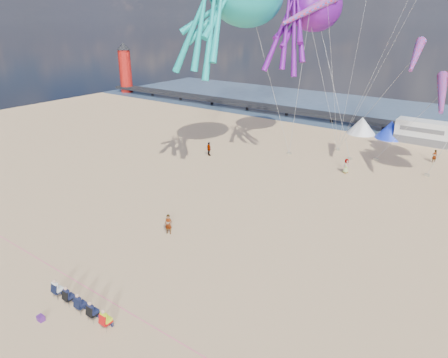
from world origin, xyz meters
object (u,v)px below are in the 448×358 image
standing_person (168,224)px  windsock_left (310,10)px  tent_blue (391,130)px  sandbag_e (338,149)px  sandbag_c (427,175)px  sandbag_d (376,159)px  cooler_purple (41,318)px  windsock_mid (442,93)px  sandbag_b (350,159)px  windsock_right (416,55)px  spectator_row (81,302)px  motorhome_0 (423,132)px  beachgoer_5 (434,156)px  lighthouse (125,71)px  sandbag_a (289,153)px  kite_octopus_purple (316,7)px  tent_white (362,125)px  beachgoer_3 (209,149)px  beachgoer_6 (346,166)px

standing_person → windsock_left: 26.45m
tent_blue → sandbag_e: size_ratio=8.00×
sandbag_c → sandbag_d: same height
cooler_purple → windsock_mid: (12.98, 32.38, 8.98)m
sandbag_b → windsock_right: (6.02, -3.94, 12.16)m
spectator_row → cooler_purple: size_ratio=15.25×
motorhome_0 → beachgoer_5: motorhome_0 is taller
windsock_right → sandbag_c: bearing=51.3°
sandbag_c → sandbag_d: bearing=161.5°
sandbag_e → lighthouse: bearing=166.0°
spectator_row → sandbag_e: size_ratio=12.20×
sandbag_a → sandbag_d: (9.15, 4.04, 0.00)m
spectator_row → cooler_purple: bearing=-124.8°
kite_octopus_purple → windsock_mid: kite_octopus_purple is taller
tent_white → spectator_row: size_ratio=0.66×
spectator_row → kite_octopus_purple: kite_octopus_purple is taller
tent_blue → cooler_purple: (-5.62, -48.25, -1.04)m
motorhome_0 → sandbag_c: (3.07, -12.40, -1.39)m
windsock_mid → beachgoer_3: bearing=179.1°
windsock_left → lighthouse: bearing=179.7°
spectator_row → beachgoer_5: (11.20, 39.15, 0.11)m
windsock_mid → kite_octopus_purple: bearing=150.8°
tent_blue → beachgoer_6: 16.54m
cooler_purple → sandbag_b: bearing=83.2°
spectator_row → windsock_right: size_ratio=1.28×
sandbag_a → sandbag_c: bearing=7.8°
tent_white → standing_person: bearing=-93.9°
standing_person → motorhome_0: bearing=54.5°
lighthouse → sandbag_c: 67.25m
beachgoer_5 → beachgoer_6: bearing=14.8°
sandbag_e → windsock_right: 16.16m
tent_white → sandbag_c: size_ratio=8.00×
motorhome_0 → tent_white: 8.01m
standing_person → sandbag_d: standing_person is taller
sandbag_d → windsock_left: size_ratio=0.07×
beachgoer_3 → beachgoer_6: beachgoer_3 is taller
cooler_purple → sandbag_c: bearing=70.5°
sandbag_c → windsock_left: size_ratio=0.07×
lighthouse → beachgoer_3: bearing=-30.0°
beachgoer_6 → sandbag_a: 8.08m
sandbag_b → lighthouse: bearing=164.2°
cooler_purple → standing_person: standing_person is taller
spectator_row → tent_blue: bearing=84.6°
tent_blue → windsock_left: size_ratio=0.53×
beachgoer_5 → sandbag_b: bearing=-8.1°
spectator_row → beachgoer_3: 28.27m
beachgoer_3 → windsock_mid: size_ratio=0.29×
sandbag_a → lighthouse: bearing=159.7°
lighthouse → kite_octopus_purple: bearing=-16.9°
spectator_row → sandbag_c: (11.48, 34.11, -0.54)m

